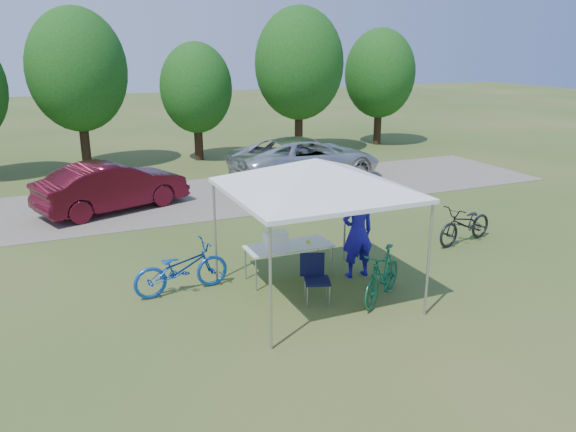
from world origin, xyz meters
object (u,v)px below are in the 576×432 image
folding_table (289,247)px  folding_chair (315,274)px  cyclist (358,232)px  minivan (306,158)px  cooler (276,240)px  bike_blue (181,268)px  bike_dark (466,224)px  bike_green (382,275)px  sedan (113,186)px

folding_table → folding_chair: bearing=-88.0°
cyclist → minivan: bearing=-107.5°
folding_chair → cooler: (-0.33, 1.14, 0.36)m
cooler → cyclist: size_ratio=0.23×
folding_table → bike_blue: size_ratio=0.94×
folding_chair → minivan: minivan is taller
bike_blue → minivan: 9.98m
folding_table → cooler: bearing=-180.0°
bike_blue → bike_dark: (7.07, 0.05, -0.02)m
cooler → cyclist: bearing=-15.3°
folding_table → bike_blue: bearing=173.9°
folding_table → bike_green: bearing=-53.4°
cooler → bike_blue: size_ratio=0.24×
bike_green → minivan: minivan is taller
minivan → cooler: bearing=147.1°
folding_chair → bike_green: size_ratio=0.54×
folding_chair → bike_green: 1.28m
bike_dark → minivan: (-0.72, 7.65, 0.30)m
cyclist → sedan: cyclist is taller
minivan → folding_table: bearing=148.7°
cyclist → bike_blue: 3.65m
bike_blue → minivan: minivan is taller
folding_table → cyclist: cyclist is taller
bike_blue → sedan: sedan is taller
bike_green → bike_dark: 4.13m
cyclist → bike_blue: bearing=-10.1°
sedan → folding_table: bearing=-177.7°
sedan → folding_chair: bearing=179.6°
folding_chair → cooler: size_ratio=2.02×
folding_table → sedan: bearing=112.0°
folding_chair → minivan: (4.11, 9.09, 0.24)m
minivan → sedan: bearing=96.8°
folding_table → cyclist: size_ratio=0.92×
folding_table → cooler: 0.35m
cyclist → minivan: cyclist is taller
bike_blue → sedan: 6.46m
bike_green → sedan: sedan is taller
sedan → bike_dark: bearing=-149.9°
folding_chair → cooler: cooler is taller
cooler → bike_green: bearing=-47.5°
cooler → minivan: 9.10m
cyclist → folding_chair: bearing=28.6°
cyclist → sedan: bearing=-59.4°
cyclist → folding_table: bearing=-17.4°
folding_chair → bike_dark: 5.04m
folding_chair → sedan: bearing=128.9°
cyclist → minivan: size_ratio=0.35×
folding_chair → sedan: 8.28m
bike_green → bike_blue: bearing=-155.4°
cooler → bike_dark: cooler is taller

